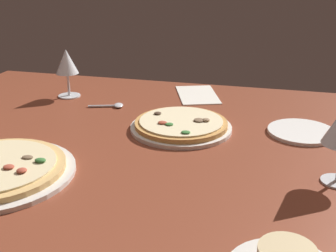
{
  "coord_description": "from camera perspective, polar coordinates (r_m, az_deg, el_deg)",
  "views": [
    {
      "loc": [
        -26.53,
        90.95,
        46.29
      ],
      "look_at": [
        -2.02,
        -5.8,
        7.0
      ],
      "focal_mm": 46.78,
      "sensor_mm": 36.0,
      "label": 1
    }
  ],
  "objects": [
    {
      "name": "wine_glass_far",
      "position": [
        1.41,
        -13.06,
        7.92
      ],
      "size": [
        7.07,
        7.07,
        15.11
      ],
      "color": "silver",
      "rests_on": "dining_table"
    },
    {
      "name": "pizza_main",
      "position": [
        1.13,
        1.72,
        0.11
      ],
      "size": [
        26.19,
        26.19,
        3.33
      ],
      "color": "silver",
      "rests_on": "dining_table"
    },
    {
      "name": "spoon",
      "position": [
        1.31,
        -7.03,
        2.67
      ],
      "size": [
        10.6,
        5.4,
        1.0
      ],
      "color": "silver",
      "rests_on": "dining_table"
    },
    {
      "name": "paper_menu",
      "position": [
        1.41,
        3.86,
        4.08
      ],
      "size": [
        17.91,
        22.65,
        0.3
      ],
      "primitive_type": "cube",
      "rotation": [
        0.0,
        0.0,
        0.34
      ],
      "color": "silver",
      "rests_on": "dining_table"
    },
    {
      "name": "side_plate",
      "position": [
        1.16,
        17.03,
        -0.72
      ],
      "size": [
        17.03,
        17.03,
        0.9
      ],
      "primitive_type": "cylinder",
      "color": "white",
      "rests_on": "dining_table"
    },
    {
      "name": "dining_table",
      "position": [
        1.05,
        -1.85,
        -3.58
      ],
      "size": [
        150.0,
        110.0,
        4.0
      ],
      "primitive_type": "cube",
      "color": "brown",
      "rests_on": "ground"
    }
  ]
}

